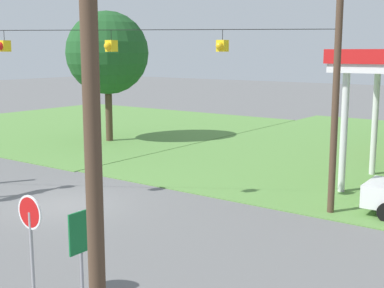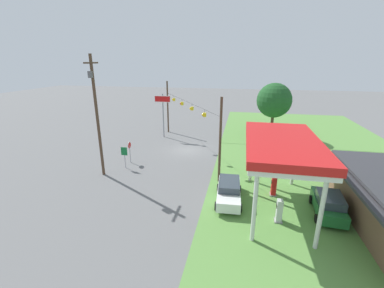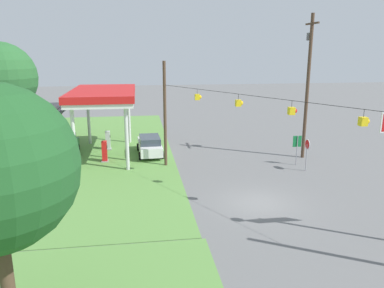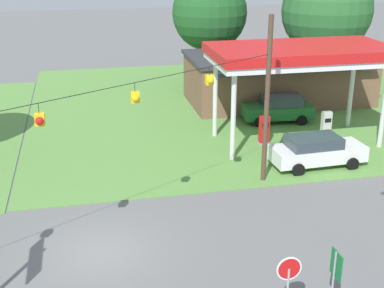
{
  "view_description": "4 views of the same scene",
  "coord_description": "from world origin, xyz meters",
  "px_view_note": "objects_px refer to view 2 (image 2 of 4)",
  "views": [
    {
      "loc": [
        15.26,
        -12.67,
        5.68
      ],
      "look_at": [
        4.16,
        2.4,
        2.43
      ],
      "focal_mm": 50.0,
      "sensor_mm": 36.0,
      "label": 1
    },
    {
      "loc": [
        31.14,
        6.89,
        11.24
      ],
      "look_at": [
        4.66,
        1.59,
        2.46
      ],
      "focal_mm": 24.0,
      "sensor_mm": 36.0,
      "label": 2
    },
    {
      "loc": [
        -20.37,
        7.05,
        9.0
      ],
      "look_at": [
        5.8,
        3.25,
        2.35
      ],
      "focal_mm": 35.0,
      "sensor_mm": 36.0,
      "label": 3
    },
    {
      "loc": [
        -0.29,
        -18.26,
        11.33
      ],
      "look_at": [
        4.25,
        2.88,
        3.08
      ],
      "focal_mm": 50.0,
      "sensor_mm": 36.0,
      "label": 4
    }
  ],
  "objects_px": {
    "gas_station_canopy": "(282,146)",
    "car_at_pumps_front": "(229,191)",
    "stop_sign_overhead": "(163,107)",
    "tree_west_verge": "(274,100)",
    "route_sign": "(124,153)",
    "utility_pole_main": "(96,112)",
    "stop_sign_roadside": "(130,148)",
    "fuel_pump_far": "(279,211)",
    "fuel_pump_near": "(274,187)",
    "car_at_pumps_rear": "(329,204)"
  },
  "relations": [
    {
      "from": "gas_station_canopy",
      "to": "fuel_pump_far",
      "type": "height_order",
      "value": "gas_station_canopy"
    },
    {
      "from": "fuel_pump_near",
      "to": "car_at_pumps_rear",
      "type": "relative_size",
      "value": 0.37
    },
    {
      "from": "tree_west_verge",
      "to": "route_sign",
      "type": "bearing_deg",
      "value": -46.3
    },
    {
      "from": "car_at_pumps_rear",
      "to": "car_at_pumps_front",
      "type": "bearing_deg",
      "value": 89.65
    },
    {
      "from": "stop_sign_roadside",
      "to": "stop_sign_overhead",
      "type": "bearing_deg",
      "value": -3.37
    },
    {
      "from": "car_at_pumps_front",
      "to": "car_at_pumps_rear",
      "type": "xyz_separation_m",
      "value": [
        0.69,
        7.52,
        0.03
      ]
    },
    {
      "from": "stop_sign_roadside",
      "to": "stop_sign_overhead",
      "type": "relative_size",
      "value": 0.38
    },
    {
      "from": "stop_sign_overhead",
      "to": "route_sign",
      "type": "bearing_deg",
      "value": -2.48
    },
    {
      "from": "gas_station_canopy",
      "to": "car_at_pumps_front",
      "type": "xyz_separation_m",
      "value": [
        -0.35,
        -3.77,
        -4.34
      ]
    },
    {
      "from": "fuel_pump_near",
      "to": "route_sign",
      "type": "relative_size",
      "value": 0.73
    },
    {
      "from": "fuel_pump_far",
      "to": "utility_pole_main",
      "type": "distance_m",
      "value": 18.44
    },
    {
      "from": "gas_station_canopy",
      "to": "tree_west_verge",
      "type": "xyz_separation_m",
      "value": [
        -21.14,
        1.49,
        0.34
      ]
    },
    {
      "from": "stop_sign_overhead",
      "to": "gas_station_canopy",
      "type": "bearing_deg",
      "value": 40.22
    },
    {
      "from": "stop_sign_roadside",
      "to": "route_sign",
      "type": "relative_size",
      "value": 1.04
    },
    {
      "from": "gas_station_canopy",
      "to": "car_at_pumps_front",
      "type": "height_order",
      "value": "gas_station_canopy"
    },
    {
      "from": "car_at_pumps_rear",
      "to": "stop_sign_overhead",
      "type": "height_order",
      "value": "stop_sign_overhead"
    },
    {
      "from": "stop_sign_overhead",
      "to": "tree_west_verge",
      "type": "distance_m",
      "value": 16.71
    },
    {
      "from": "gas_station_canopy",
      "to": "route_sign",
      "type": "xyz_separation_m",
      "value": [
        -5.06,
        -15.33,
        -3.52
      ]
    },
    {
      "from": "stop_sign_overhead",
      "to": "utility_pole_main",
      "type": "height_order",
      "value": "utility_pole_main"
    },
    {
      "from": "gas_station_canopy",
      "to": "stop_sign_roadside",
      "type": "relative_size",
      "value": 4.14
    },
    {
      "from": "tree_west_verge",
      "to": "stop_sign_overhead",
      "type": "bearing_deg",
      "value": -77.39
    },
    {
      "from": "fuel_pump_near",
      "to": "route_sign",
      "type": "bearing_deg",
      "value": -101.4
    },
    {
      "from": "fuel_pump_far",
      "to": "route_sign",
      "type": "xyz_separation_m",
      "value": [
        -7.03,
        -15.33,
        0.87
      ]
    },
    {
      "from": "car_at_pumps_front",
      "to": "tree_west_verge",
      "type": "distance_m",
      "value": 21.95
    },
    {
      "from": "stop_sign_roadside",
      "to": "utility_pole_main",
      "type": "xyz_separation_m",
      "value": [
        3.64,
        -1.37,
        4.76
      ]
    },
    {
      "from": "gas_station_canopy",
      "to": "tree_west_verge",
      "type": "height_order",
      "value": "tree_west_verge"
    },
    {
      "from": "car_at_pumps_front",
      "to": "route_sign",
      "type": "bearing_deg",
      "value": -114.72
    },
    {
      "from": "route_sign",
      "to": "tree_west_verge",
      "type": "height_order",
      "value": "tree_west_verge"
    },
    {
      "from": "fuel_pump_near",
      "to": "fuel_pump_far",
      "type": "bearing_deg",
      "value": 0.0
    },
    {
      "from": "fuel_pump_far",
      "to": "stop_sign_roadside",
      "type": "relative_size",
      "value": 0.7
    },
    {
      "from": "utility_pole_main",
      "to": "stop_sign_roadside",
      "type": "bearing_deg",
      "value": 159.32
    },
    {
      "from": "tree_west_verge",
      "to": "fuel_pump_near",
      "type": "bearing_deg",
      "value": -4.45
    },
    {
      "from": "route_sign",
      "to": "utility_pole_main",
      "type": "xyz_separation_m",
      "value": [
        2.05,
        -1.47,
        4.86
      ]
    },
    {
      "from": "utility_pole_main",
      "to": "stop_sign_overhead",
      "type": "bearing_deg",
      "value": 172.09
    },
    {
      "from": "gas_station_canopy",
      "to": "stop_sign_overhead",
      "type": "xyz_separation_m",
      "value": [
        -17.49,
        -14.79,
        -0.5
      ]
    },
    {
      "from": "gas_station_canopy",
      "to": "stop_sign_overhead",
      "type": "distance_m",
      "value": 22.92
    },
    {
      "from": "fuel_pump_near",
      "to": "route_sign",
      "type": "xyz_separation_m",
      "value": [
        -3.09,
        -15.33,
        0.87
      ]
    },
    {
      "from": "fuel_pump_far",
      "to": "stop_sign_roadside",
      "type": "height_order",
      "value": "stop_sign_roadside"
    },
    {
      "from": "gas_station_canopy",
      "to": "tree_west_verge",
      "type": "distance_m",
      "value": 21.19
    },
    {
      "from": "gas_station_canopy",
      "to": "car_at_pumps_front",
      "type": "distance_m",
      "value": 5.75
    },
    {
      "from": "tree_west_verge",
      "to": "car_at_pumps_front",
      "type": "bearing_deg",
      "value": -14.19
    },
    {
      "from": "route_sign",
      "to": "stop_sign_overhead",
      "type": "bearing_deg",
      "value": 177.52
    },
    {
      "from": "gas_station_canopy",
      "to": "route_sign",
      "type": "distance_m",
      "value": 16.52
    },
    {
      "from": "gas_station_canopy",
      "to": "route_sign",
      "type": "height_order",
      "value": "gas_station_canopy"
    },
    {
      "from": "stop_sign_roadside",
      "to": "fuel_pump_far",
      "type": "bearing_deg",
      "value": -119.19
    },
    {
      "from": "fuel_pump_far",
      "to": "tree_west_verge",
      "type": "xyz_separation_m",
      "value": [
        -23.11,
        1.49,
        4.74
      ]
    },
    {
      "from": "car_at_pumps_front",
      "to": "route_sign",
      "type": "relative_size",
      "value": 2.12
    },
    {
      "from": "utility_pole_main",
      "to": "gas_station_canopy",
      "type": "bearing_deg",
      "value": 79.84
    },
    {
      "from": "gas_station_canopy",
      "to": "stop_sign_overhead",
      "type": "relative_size",
      "value": 1.56
    },
    {
      "from": "route_sign",
      "to": "tree_west_verge",
      "type": "relative_size",
      "value": 0.29
    }
  ]
}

